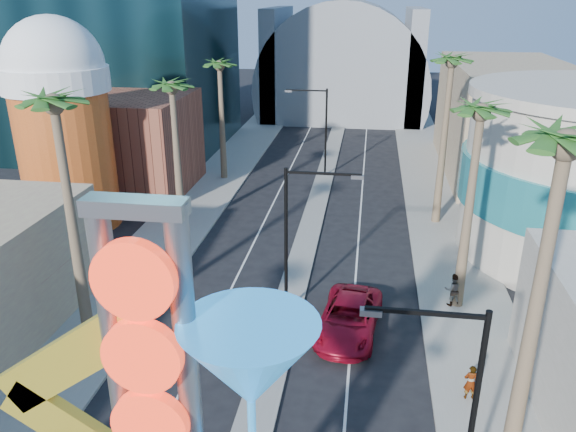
# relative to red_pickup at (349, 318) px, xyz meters

# --- Properties ---
(sidewalk_west) EXTENTS (5.00, 100.00, 0.15)m
(sidewalk_west) POSITION_rel_red_pickup_xyz_m (-12.83, 16.33, -0.76)
(sidewalk_west) COLOR gray
(sidewalk_west) RESTS_ON ground
(sidewalk_east) EXTENTS (5.00, 100.00, 0.15)m
(sidewalk_east) POSITION_rel_red_pickup_xyz_m (6.17, 16.33, -0.76)
(sidewalk_east) COLOR gray
(sidewalk_east) RESTS_ON ground
(median) EXTENTS (1.60, 84.00, 0.15)m
(median) POSITION_rel_red_pickup_xyz_m (-3.33, 19.33, -0.76)
(median) COLOR gray
(median) RESTS_ON ground
(brick_filler_west) EXTENTS (10.00, 10.00, 8.00)m
(brick_filler_west) POSITION_rel_red_pickup_xyz_m (-19.33, 19.33, 3.16)
(brick_filler_west) COLOR brown
(brick_filler_west) RESTS_ON ground
(filler_east) EXTENTS (10.00, 20.00, 10.00)m
(filler_east) POSITION_rel_red_pickup_xyz_m (12.67, 29.33, 4.16)
(filler_east) COLOR #A17F68
(filler_east) RESTS_ON ground
(beer_mug) EXTENTS (7.00, 7.00, 14.50)m
(beer_mug) POSITION_rel_red_pickup_xyz_m (-20.33, 11.33, 7.01)
(beer_mug) COLOR #BC4719
(beer_mug) RESTS_ON ground
(canopy) EXTENTS (22.00, 16.00, 22.00)m
(canopy) POSITION_rel_red_pickup_xyz_m (-3.33, 53.33, 3.47)
(canopy) COLOR slate
(canopy) RESTS_ON ground
(streetlight_0) EXTENTS (3.79, 0.25, 8.00)m
(streetlight_0) POSITION_rel_red_pickup_xyz_m (-2.78, 1.33, 4.04)
(streetlight_0) COLOR black
(streetlight_0) RESTS_ON ground
(streetlight_1) EXTENTS (3.79, 0.25, 8.00)m
(streetlight_1) POSITION_rel_red_pickup_xyz_m (-3.88, 25.33, 4.04)
(streetlight_1) COLOR black
(streetlight_1) RESTS_ON ground
(streetlight_2) EXTENTS (3.45, 0.25, 8.00)m
(streetlight_2) POSITION_rel_red_pickup_xyz_m (3.39, -10.67, 4.00)
(streetlight_2) COLOR black
(streetlight_2) RESTS_ON ground
(palm_1) EXTENTS (2.40, 2.40, 12.70)m
(palm_1) POSITION_rel_red_pickup_xyz_m (-12.33, -2.67, 9.99)
(palm_1) COLOR brown
(palm_1) RESTS_ON ground
(palm_2) EXTENTS (2.40, 2.40, 11.20)m
(palm_2) POSITION_rel_red_pickup_xyz_m (-12.33, 11.33, 8.65)
(palm_2) COLOR brown
(palm_2) RESTS_ON ground
(palm_3) EXTENTS (2.40, 2.40, 11.20)m
(palm_3) POSITION_rel_red_pickup_xyz_m (-12.33, 23.33, 8.65)
(palm_3) COLOR brown
(palm_3) RESTS_ON ground
(palm_5) EXTENTS (2.40, 2.40, 13.20)m
(palm_5) POSITION_rel_red_pickup_xyz_m (5.67, -8.67, 10.43)
(palm_5) COLOR brown
(palm_5) RESTS_ON ground
(palm_6) EXTENTS (2.40, 2.40, 11.70)m
(palm_6) POSITION_rel_red_pickup_xyz_m (5.67, 3.33, 9.09)
(palm_6) COLOR brown
(palm_6) RESTS_ON ground
(palm_7) EXTENTS (2.40, 2.40, 12.70)m
(palm_7) POSITION_rel_red_pickup_xyz_m (5.67, 15.33, 9.99)
(palm_7) COLOR brown
(palm_7) RESTS_ON ground
(red_pickup) EXTENTS (3.47, 6.31, 1.67)m
(red_pickup) POSITION_rel_red_pickup_xyz_m (0.00, 0.00, 0.00)
(red_pickup) COLOR maroon
(red_pickup) RESTS_ON ground
(pedestrian_a) EXTENTS (0.62, 0.45, 1.59)m
(pedestrian_a) POSITION_rel_red_pickup_xyz_m (5.15, -4.35, 0.11)
(pedestrian_a) COLOR gray
(pedestrian_a) RESTS_ON sidewalk_east
(pedestrian_b) EXTENTS (0.98, 0.80, 1.85)m
(pedestrian_b) POSITION_rel_red_pickup_xyz_m (5.36, 3.22, 0.24)
(pedestrian_b) COLOR gray
(pedestrian_b) RESTS_ON sidewalk_east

